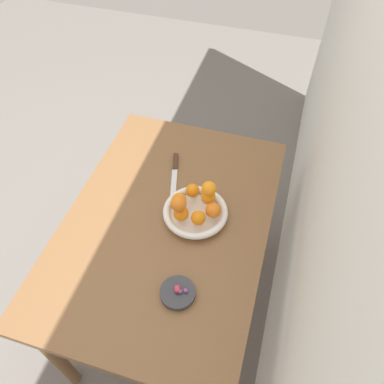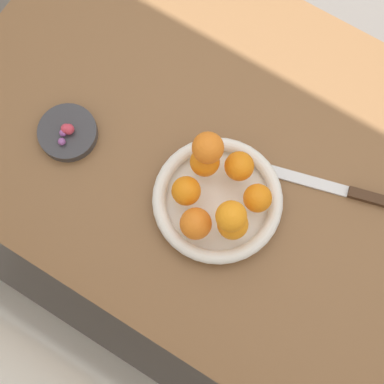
% 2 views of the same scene
% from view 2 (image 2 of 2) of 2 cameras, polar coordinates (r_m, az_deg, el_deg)
% --- Properties ---
extents(ground_plane, '(6.00, 6.00, 0.00)m').
position_cam_2_polar(ground_plane, '(1.88, 1.67, -3.38)').
color(ground_plane, slate).
extents(dining_table, '(1.10, 0.76, 0.74)m').
position_cam_2_polar(dining_table, '(1.25, 2.51, 2.88)').
color(dining_table, brown).
rests_on(dining_table, ground_plane).
extents(fruit_bowl, '(0.25, 0.25, 0.04)m').
position_cam_2_polar(fruit_bowl, '(1.11, 2.48, -0.78)').
color(fruit_bowl, white).
rests_on(fruit_bowl, dining_table).
extents(candy_dish, '(0.12, 0.12, 0.02)m').
position_cam_2_polar(candy_dish, '(1.19, -11.95, 5.65)').
color(candy_dish, '#333338').
rests_on(candy_dish, dining_table).
extents(orange_0, '(0.05, 0.05, 0.05)m').
position_cam_2_polar(orange_0, '(1.07, 6.38, -0.59)').
color(orange_0, orange).
rests_on(orange_0, fruit_bowl).
extents(orange_1, '(0.06, 0.06, 0.06)m').
position_cam_2_polar(orange_1, '(1.08, 4.60, 2.52)').
color(orange_1, orange).
rests_on(orange_1, fruit_bowl).
extents(orange_2, '(0.06, 0.06, 0.06)m').
position_cam_2_polar(orange_2, '(1.08, 1.11, 3.04)').
color(orange_2, orange).
rests_on(orange_2, fruit_bowl).
extents(orange_3, '(0.05, 0.05, 0.05)m').
position_cam_2_polar(orange_3, '(1.07, -0.71, 0.19)').
color(orange_3, orange).
rests_on(orange_3, fruit_bowl).
extents(orange_4, '(0.06, 0.06, 0.06)m').
position_cam_2_polar(orange_4, '(1.05, 0.37, -3.09)').
color(orange_4, orange).
rests_on(orange_4, fruit_bowl).
extents(orange_5, '(0.06, 0.06, 0.06)m').
position_cam_2_polar(orange_5, '(1.05, 3.97, -3.12)').
color(orange_5, orange).
rests_on(orange_5, fruit_bowl).
extents(orange_6, '(0.06, 0.06, 0.06)m').
position_cam_2_polar(orange_6, '(1.03, 1.59, 4.29)').
color(orange_6, orange).
rests_on(orange_6, orange_2).
extents(orange_7, '(0.05, 0.05, 0.05)m').
position_cam_2_polar(orange_7, '(1.00, 3.82, -2.36)').
color(orange_7, orange).
rests_on(orange_7, orange_5).
extents(candy_ball_0, '(0.01, 0.01, 0.01)m').
position_cam_2_polar(candy_ball_0, '(1.17, -12.40, 5.63)').
color(candy_ball_0, '#8C4C99').
rests_on(candy_ball_0, candy_dish).
extents(candy_ball_1, '(0.02, 0.02, 0.02)m').
position_cam_2_polar(candy_ball_1, '(1.17, -12.11, 6.01)').
color(candy_ball_1, '#C6384C').
rests_on(candy_ball_1, candy_dish).
extents(candy_ball_2, '(0.01, 0.01, 0.01)m').
position_cam_2_polar(candy_ball_2, '(1.16, -12.53, 4.80)').
color(candy_ball_2, '#8C4C99').
rests_on(candy_ball_2, candy_dish).
extents(candy_ball_3, '(0.02, 0.02, 0.02)m').
position_cam_2_polar(candy_ball_3, '(1.16, -11.87, 5.98)').
color(candy_ball_3, '#C6384C').
rests_on(candy_ball_3, candy_dish).
extents(knife, '(0.26, 0.09, 0.01)m').
position_cam_2_polar(knife, '(1.17, 14.12, 0.25)').
color(knife, '#3F2819').
rests_on(knife, dining_table).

